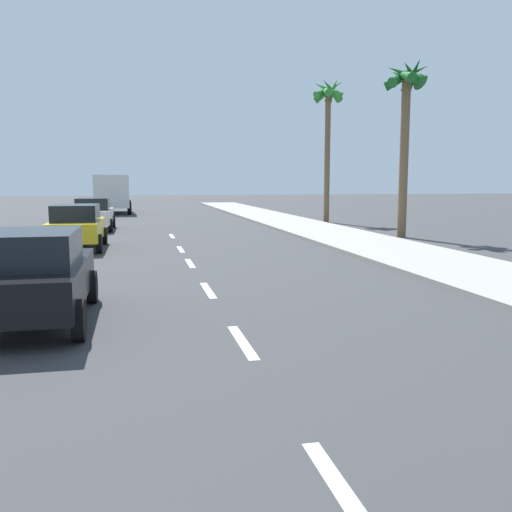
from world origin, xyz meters
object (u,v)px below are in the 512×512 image
at_px(palm_tree_distant, 328,109).
at_px(parked_car_white, 94,213).
at_px(delivery_truck, 112,193).
at_px(palm_tree_far, 406,101).
at_px(parked_car_black, 32,274).
at_px(parked_car_yellow, 77,226).

bearing_deg(palm_tree_distant, parked_car_white, -168.17).
bearing_deg(delivery_truck, palm_tree_far, -59.41).
height_order(parked_car_black, palm_tree_far, palm_tree_far).
bearing_deg(parked_car_black, delivery_truck, 89.85).
height_order(parked_car_yellow, palm_tree_far, palm_tree_far).
relative_size(parked_car_white, palm_tree_distant, 0.50).
bearing_deg(parked_car_black, palm_tree_far, 43.55).
height_order(parked_car_yellow, parked_car_white, same).
xyz_separation_m(parked_car_white, palm_tree_distant, (12.81, 2.68, 5.57)).
xyz_separation_m(parked_car_black, delivery_truck, (0.06, 32.95, 0.67)).
relative_size(delivery_truck, palm_tree_distant, 0.77).
height_order(parked_car_white, palm_tree_far, palm_tree_far).
relative_size(parked_car_black, palm_tree_far, 0.54).
bearing_deg(parked_car_white, parked_car_black, -88.62).
bearing_deg(delivery_truck, palm_tree_distant, -44.41).
bearing_deg(palm_tree_far, delivery_truck, 121.51).
bearing_deg(parked_car_yellow, palm_tree_far, 7.58).
bearing_deg(delivery_truck, parked_car_yellow, -91.86).
distance_m(parked_car_black, palm_tree_far, 18.31).
bearing_deg(palm_tree_distant, delivery_truck, 136.50).
height_order(parked_car_yellow, palm_tree_distant, palm_tree_distant).
distance_m(parked_car_white, delivery_truck, 14.54).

